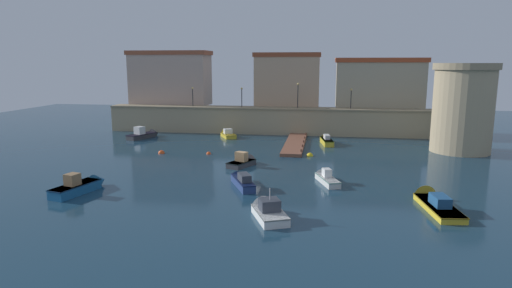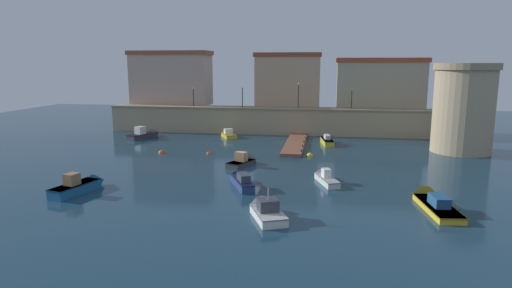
% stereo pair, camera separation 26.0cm
% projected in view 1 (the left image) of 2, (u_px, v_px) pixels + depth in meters
% --- Properties ---
extents(ground_plane, '(128.09, 128.09, 0.00)m').
position_uv_depth(ground_plane, '(248.00, 167.00, 46.60)').
color(ground_plane, '#19384C').
extents(quay_wall, '(52.64, 3.38, 4.15)m').
position_uv_depth(quay_wall, '(273.00, 120.00, 68.44)').
color(quay_wall, tan).
rests_on(quay_wall, ground).
extents(old_town_backdrop, '(48.31, 6.22, 9.08)m').
position_uv_depth(old_town_backdrop, '(272.00, 80.00, 71.52)').
color(old_town_backdrop, '#C2A291').
rests_on(old_town_backdrop, ground).
extents(fortress_tower, '(7.66, 7.66, 10.97)m').
position_uv_depth(fortress_tower, '(463.00, 108.00, 53.72)').
color(fortress_tower, tan).
rests_on(fortress_tower, ground).
extents(pier_dock, '(2.57, 15.65, 0.70)m').
position_uv_depth(pier_dock, '(295.00, 144.00, 59.07)').
color(pier_dock, brown).
rests_on(pier_dock, ground).
extents(quay_lamp_0, '(0.32, 0.32, 3.05)m').
position_uv_depth(quay_lamp_0, '(193.00, 93.00, 69.67)').
color(quay_lamp_0, black).
rests_on(quay_lamp_0, quay_wall).
extents(quay_lamp_1, '(0.32, 0.32, 3.05)m').
position_uv_depth(quay_lamp_1, '(242.00, 94.00, 68.45)').
color(quay_lamp_1, black).
rests_on(quay_lamp_1, quay_wall).
extents(quay_lamp_2, '(0.32, 0.32, 3.82)m').
position_uv_depth(quay_lamp_2, '(298.00, 91.00, 67.03)').
color(quay_lamp_2, black).
rests_on(quay_lamp_2, quay_wall).
extents(quay_lamp_3, '(0.32, 0.32, 3.04)m').
position_uv_depth(quay_lamp_3, '(351.00, 95.00, 65.88)').
color(quay_lamp_3, black).
rests_on(quay_lamp_3, quay_wall).
extents(moored_boat_0, '(3.75, 5.90, 2.21)m').
position_uv_depth(moored_boat_0, '(145.00, 134.00, 64.87)').
color(moored_boat_0, '#333338').
rests_on(moored_boat_0, ground).
extents(moored_boat_1, '(3.55, 5.14, 2.86)m').
position_uv_depth(moored_boat_1, '(267.00, 210.00, 31.74)').
color(moored_boat_1, white).
rests_on(moored_boat_1, ground).
extents(moored_boat_2, '(2.75, 5.25, 1.59)m').
position_uv_depth(moored_boat_2, '(325.00, 177.00, 40.98)').
color(moored_boat_2, silver).
rests_on(moored_boat_2, ground).
extents(moored_boat_3, '(2.10, 5.74, 1.53)m').
position_uv_depth(moored_boat_3, '(326.00, 140.00, 60.21)').
color(moored_boat_3, gold).
rests_on(moored_boat_3, ground).
extents(moored_boat_4, '(3.25, 4.59, 2.06)m').
position_uv_depth(moored_boat_4, '(245.00, 161.00, 47.43)').
color(moored_boat_4, '#333338').
rests_on(moored_boat_4, ground).
extents(moored_boat_5, '(2.88, 6.02, 2.14)m').
position_uv_depth(moored_boat_5, '(82.00, 186.00, 37.69)').
color(moored_boat_5, '#195689').
rests_on(moored_boat_5, ground).
extents(moored_boat_6, '(3.54, 5.87, 1.55)m').
position_uv_depth(moored_boat_6, '(241.00, 180.00, 39.69)').
color(moored_boat_6, navy).
rests_on(moored_boat_6, ground).
extents(moored_boat_7, '(3.39, 4.53, 1.74)m').
position_uv_depth(moored_boat_7, '(227.00, 134.00, 65.77)').
color(moored_boat_7, gold).
rests_on(moored_boat_7, ground).
extents(moored_boat_8, '(2.75, 7.50, 1.89)m').
position_uv_depth(moored_boat_8, '(433.00, 201.00, 34.08)').
color(moored_boat_8, gold).
rests_on(moored_boat_8, ground).
extents(mooring_buoy_0, '(0.78, 0.78, 0.78)m').
position_uv_depth(mooring_buoy_0, '(161.00, 153.00, 53.75)').
color(mooring_buoy_0, '#EA4C19').
rests_on(mooring_buoy_0, ground).
extents(mooring_buoy_1, '(0.58, 0.58, 0.58)m').
position_uv_depth(mooring_buoy_1, '(209.00, 154.00, 53.35)').
color(mooring_buoy_1, '#EA4C19').
rests_on(mooring_buoy_1, ground).
extents(mooring_buoy_2, '(0.80, 0.80, 0.80)m').
position_uv_depth(mooring_buoy_2, '(310.00, 156.00, 52.22)').
color(mooring_buoy_2, yellow).
rests_on(mooring_buoy_2, ground).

